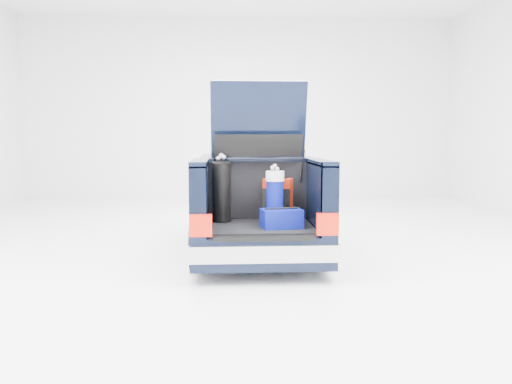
{
  "coord_description": "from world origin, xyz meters",
  "views": [
    {
      "loc": [
        -0.48,
        -8.35,
        1.76
      ],
      "look_at": [
        0.0,
        -0.5,
        0.93
      ],
      "focal_mm": 38.0,
      "sensor_mm": 36.0,
      "label": 1
    }
  ],
  "objects": [
    {
      "name": "black_golf_bag",
      "position": [
        -0.5,
        -1.19,
        1.01
      ],
      "size": [
        0.25,
        0.36,
        0.91
      ],
      "rotation": [
        0.0,
        0.0,
        -0.0
      ],
      "color": "black",
      "rests_on": "car"
    },
    {
      "name": "ground",
      "position": [
        0.0,
        0.0,
        0.0
      ],
      "size": [
        14.0,
        14.0,
        0.0
      ],
      "primitive_type": "plane",
      "color": "white",
      "rests_on": "ground"
    },
    {
      "name": "blue_duffel",
      "position": [
        0.25,
        -1.68,
        0.72
      ],
      "size": [
        0.54,
        0.4,
        0.26
      ],
      "rotation": [
        0.0,
        0.0,
        0.16
      ],
      "color": "#040A67",
      "rests_on": "car"
    },
    {
      "name": "blue_golf_bag",
      "position": [
        0.18,
        -1.47,
        0.96
      ],
      "size": [
        0.26,
        0.26,
        0.79
      ],
      "rotation": [
        0.0,
        0.0,
        0.13
      ],
      "color": "black",
      "rests_on": "car"
    },
    {
      "name": "car",
      "position": [
        -0.0,
        0.11,
        0.67
      ],
      "size": [
        1.87,
        4.65,
        2.47
      ],
      "color": "black",
      "rests_on": "ground"
    },
    {
      "name": "red_suitcase",
      "position": [
        0.26,
        -1.15,
        0.89
      ],
      "size": [
        0.42,
        0.35,
        0.61
      ],
      "rotation": [
        0.0,
        0.0,
        -0.34
      ],
      "color": "maroon",
      "rests_on": "car"
    }
  ]
}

